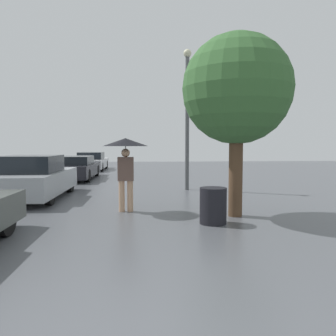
# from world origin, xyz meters

# --- Properties ---
(pedestrian) EXTENTS (1.10, 1.10, 1.79)m
(pedestrian) POSITION_xyz_m (-0.39, 5.62, 1.46)
(pedestrian) COLOR tan
(pedestrian) RESTS_ON ground_plane
(parked_car_second) EXTENTS (1.81, 4.08, 1.32)m
(parked_car_second) POSITION_xyz_m (-3.32, 7.84, 0.61)
(parked_car_second) COLOR #9EA3A8
(parked_car_second) RESTS_ON ground_plane
(parked_car_third) EXTENTS (1.66, 4.60, 1.11)m
(parked_car_third) POSITION_xyz_m (-3.14, 13.62, 0.53)
(parked_car_third) COLOR black
(parked_car_third) RESTS_ON ground_plane
(parked_car_farthest) EXTENTS (1.76, 4.28, 1.17)m
(parked_car_farthest) POSITION_xyz_m (-3.33, 19.55, 0.54)
(parked_car_farthest) COLOR silver
(parked_car_farthest) RESTS_ON ground_plane
(tree) EXTENTS (2.46, 2.46, 4.10)m
(tree) POSITION_xyz_m (2.13, 4.91, 2.85)
(tree) COLOR brown
(tree) RESTS_ON ground_plane
(street_lamp) EXTENTS (0.29, 0.29, 5.03)m
(street_lamp) POSITION_xyz_m (1.63, 9.42, 2.88)
(street_lamp) COLOR #515456
(street_lamp) RESTS_ON ground_plane
(trash_bin) EXTENTS (0.56, 0.56, 0.75)m
(trash_bin) POSITION_xyz_m (1.47, 4.23, 0.37)
(trash_bin) COLOR black
(trash_bin) RESTS_ON ground_plane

